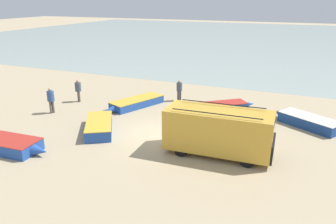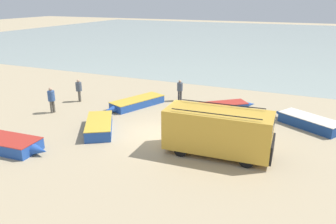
{
  "view_description": "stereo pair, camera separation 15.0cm",
  "coord_description": "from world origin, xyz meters",
  "views": [
    {
      "loc": [
        7.7,
        -16.05,
        7.61
      ],
      "look_at": [
        0.28,
        1.31,
        1.0
      ],
      "focal_mm": 35.0,
      "sensor_mm": 36.0,
      "label": 1
    },
    {
      "loc": [
        7.84,
        -15.99,
        7.61
      ],
      "look_at": [
        0.28,
        1.31,
        1.0
      ],
      "focal_mm": 35.0,
      "sensor_mm": 36.0,
      "label": 2
    }
  ],
  "objects": [
    {
      "name": "fisherman_1",
      "position": [
        -8.19,
        0.6,
        1.08
      ],
      "size": [
        0.48,
        0.48,
        1.81
      ],
      "rotation": [
        0.0,
        0.0,
        2.84
      ],
      "color": "#5B564C",
      "rests_on": "ground_plane"
    },
    {
      "name": "fishing_rowboat_4",
      "position": [
        -6.2,
        -4.98,
        0.32
      ],
      "size": [
        4.57,
        1.81,
        0.64
      ],
      "rotation": [
        0.0,
        0.0,
        0.06
      ],
      "color": "#234CA3",
      "rests_on": "ground_plane"
    },
    {
      "name": "fishing_rowboat_0",
      "position": [
        -3.52,
        4.11,
        0.29
      ],
      "size": [
        2.92,
        5.0,
        0.58
      ],
      "rotation": [
        0.0,
        0.0,
        4.32
      ],
      "color": "#234CA3",
      "rests_on": "ground_plane"
    },
    {
      "name": "fishing_rowboat_2",
      "position": [
        -3.35,
        -0.77,
        0.33
      ],
      "size": [
        3.16,
        4.25,
        0.67
      ],
      "rotation": [
        0.0,
        0.0,
        2.12
      ],
      "color": "#234CA3",
      "rests_on": "ground_plane"
    },
    {
      "name": "parked_van",
      "position": [
        4.07,
        -1.04,
        1.29
      ],
      "size": [
        5.48,
        2.3,
        2.47
      ],
      "rotation": [
        0.0,
        0.0,
        0.04
      ],
      "color": "gold",
      "rests_on": "ground_plane"
    },
    {
      "name": "ground_plane",
      "position": [
        0.0,
        0.0,
        0.0
      ],
      "size": [
        200.0,
        200.0,
        0.0
      ],
      "primitive_type": "plane",
      "color": "tan"
    },
    {
      "name": "fisherman_2",
      "position": [
        -1.1,
        6.78,
        0.99
      ],
      "size": [
        0.43,
        0.43,
        1.65
      ],
      "rotation": [
        0.0,
        0.0,
        2.02
      ],
      "color": "#38383D",
      "rests_on": "ground_plane"
    },
    {
      "name": "fisherman_0",
      "position": [
        -8.14,
        3.51,
        1.04
      ],
      "size": [
        0.46,
        0.46,
        1.74
      ],
      "rotation": [
        0.0,
        0.0,
        4.13
      ],
      "color": "#5B564C",
      "rests_on": "ground_plane"
    },
    {
      "name": "fishing_rowboat_1",
      "position": [
        2.53,
        5.85,
        0.27
      ],
      "size": [
        4.17,
        3.6,
        0.55
      ],
      "rotation": [
        0.0,
        0.0,
        0.68
      ],
      "color": "#234CA3",
      "rests_on": "ground_plane"
    },
    {
      "name": "sea_water",
      "position": [
        0.0,
        52.0,
        0.0
      ],
      "size": [
        120.0,
        80.0,
        0.01
      ],
      "primitive_type": "cube",
      "color": "#99A89E",
      "rests_on": "ground_plane"
    },
    {
      "name": "fishing_rowboat_3",
      "position": [
        8.17,
        4.9,
        0.33
      ],
      "size": [
        4.32,
        3.13,
        0.67
      ],
      "rotation": [
        0.0,
        0.0,
        2.61
      ],
      "color": "navy",
      "rests_on": "ground_plane"
    }
  ]
}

